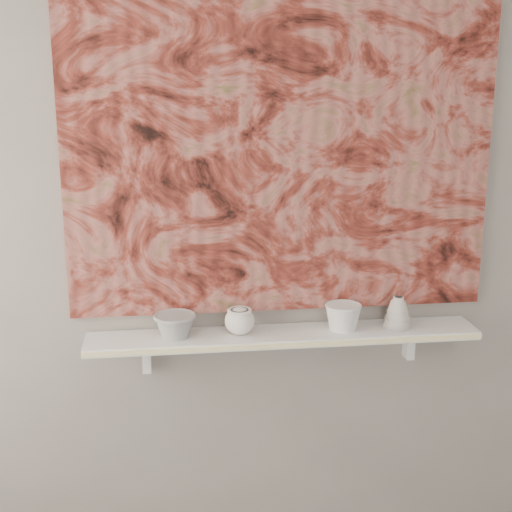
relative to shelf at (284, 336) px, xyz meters
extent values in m
plane|color=gray|center=(0.00, 0.09, 0.44)|extent=(3.60, 0.00, 3.60)
cube|color=white|center=(0.00, 0.00, 0.00)|extent=(1.40, 0.18, 0.03)
cube|color=#FAECA6|center=(0.00, -0.09, 0.00)|extent=(1.40, 0.01, 0.02)
cube|color=white|center=(-0.49, 0.06, -0.07)|extent=(0.03, 0.06, 0.12)
cube|color=white|center=(0.49, 0.06, -0.07)|extent=(0.03, 0.06, 0.12)
cube|color=maroon|center=(0.00, 0.08, 0.62)|extent=(1.50, 0.02, 1.10)
cube|color=black|center=(0.45, 0.07, 0.32)|extent=(0.09, 0.00, 0.08)
camera|label=1|loc=(-0.40, -2.36, 0.92)|focal=50.00mm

